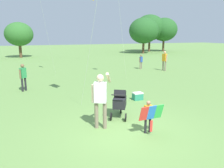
# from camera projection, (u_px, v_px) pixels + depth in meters

# --- Properties ---
(ground_plane) EXTENTS (120.00, 120.00, 0.00)m
(ground_plane) POSITION_uv_depth(u_px,v_px,m) (124.00, 131.00, 7.04)
(ground_plane) COLOR #668E47
(treeline_distant) EXTENTS (39.58, 7.66, 6.31)m
(treeline_distant) POSITION_uv_depth(u_px,v_px,m) (127.00, 30.00, 35.48)
(treeline_distant) COLOR brown
(treeline_distant) RESTS_ON ground
(child_with_butterfly_kite) EXTENTS (0.77, 0.34, 1.03)m
(child_with_butterfly_kite) POSITION_uv_depth(u_px,v_px,m) (149.00, 114.00, 6.72)
(child_with_butterfly_kite) COLOR #232328
(child_with_butterfly_kite) RESTS_ON ground
(person_adult_flyer) EXTENTS (0.70, 0.51, 1.85)m
(person_adult_flyer) POSITION_uv_depth(u_px,v_px,m) (100.00, 96.00, 7.01)
(person_adult_flyer) COLOR #7F705B
(person_adult_flyer) RESTS_ON ground
(stroller) EXTENTS (0.85, 1.08, 1.03)m
(stroller) POSITION_uv_depth(u_px,v_px,m) (120.00, 101.00, 8.10)
(stroller) COLOR black
(stroller) RESTS_ON ground
(person_red_shirt) EXTENTS (0.36, 0.36, 1.46)m
(person_red_shirt) POSITION_uv_depth(u_px,v_px,m) (23.00, 75.00, 11.76)
(person_red_shirt) COLOR #232328
(person_red_shirt) RESTS_ON ground
(person_sitting_far) EXTENTS (0.29, 0.52, 1.64)m
(person_sitting_far) POSITION_uv_depth(u_px,v_px,m) (164.00, 59.00, 18.41)
(person_sitting_far) COLOR #7F705B
(person_sitting_far) RESTS_ON ground
(person_couple_left) EXTENTS (0.38, 0.25, 1.24)m
(person_couple_left) POSITION_uv_depth(u_px,v_px,m) (141.00, 61.00, 19.39)
(person_couple_left) COLOR #7F705B
(person_couple_left) RESTS_ON ground
(cooler_box) EXTENTS (0.45, 0.33, 0.35)m
(cooler_box) POSITION_uv_depth(u_px,v_px,m) (138.00, 96.00, 10.32)
(cooler_box) COLOR #288466
(cooler_box) RESTS_ON ground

